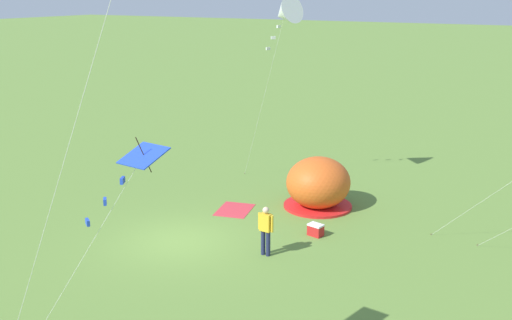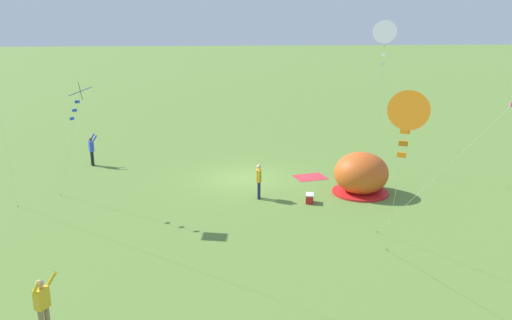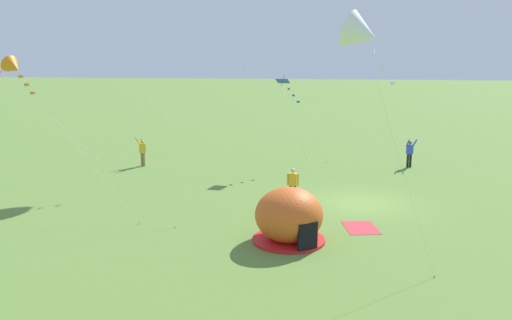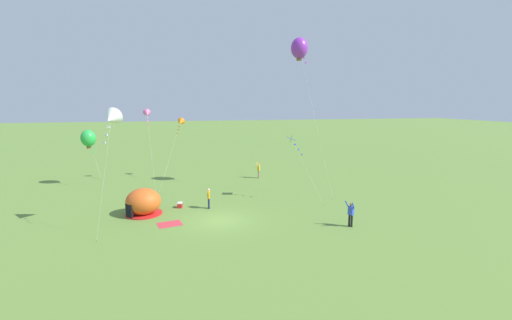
{
  "view_description": "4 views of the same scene",
  "coord_description": "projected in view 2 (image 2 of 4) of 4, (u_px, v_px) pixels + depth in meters",
  "views": [
    {
      "loc": [
        15.79,
        12.05,
        8.6
      ],
      "look_at": [
        -0.4,
        2.97,
        3.32
      ],
      "focal_mm": 42.0,
      "sensor_mm": 36.0,
      "label": 1
    },
    {
      "loc": [
        1.65,
        26.11,
        8.38
      ],
      "look_at": [
        -0.21,
        5.17,
        2.49
      ],
      "focal_mm": 35.0,
      "sensor_mm": 36.0,
      "label": 2
    },
    {
      "loc": [
        -23.82,
        1.11,
        6.88
      ],
      "look_at": [
        -0.47,
        5.08,
        2.06
      ],
      "focal_mm": 35.0,
      "sensor_mm": 36.0,
      "label": 3
    },
    {
      "loc": [
        -3.07,
        -24.43,
        8.68
      ],
      "look_at": [
        3.25,
        2.11,
        4.15
      ],
      "focal_mm": 24.0,
      "sensor_mm": 36.0,
      "label": 4
    }
  ],
  "objects": [
    {
      "name": "popup_tent",
      "position": [
        361.0,
        174.0,
        24.86
      ],
      "size": [
        2.81,
        2.81,
        2.1
      ],
      "color": "#D8591E",
      "rests_on": "ground"
    },
    {
      "name": "kite_white",
      "position": [
        385.0,
        35.0,
        25.49
      ],
      "size": [
        1.74,
        3.39,
        8.41
      ],
      "color": "silver",
      "rests_on": "ground"
    },
    {
      "name": "picnic_blanket",
      "position": [
        310.0,
        177.0,
        27.64
      ],
      "size": [
        1.95,
        1.66,
        0.01
      ],
      "primitive_type": "cube",
      "rotation": [
        0.0,
        0.0,
        0.23
      ],
      "color": "#CC333D",
      "rests_on": "ground"
    },
    {
      "name": "person_near_tent",
      "position": [
        43.0,
        304.0,
        13.46
      ],
      "size": [
        0.65,
        0.72,
        1.89
      ],
      "color": "#8C7251",
      "rests_on": "ground"
    },
    {
      "name": "person_watching_sky",
      "position": [
        92.0,
        149.0,
        29.64
      ],
      "size": [
        0.64,
        0.72,
        1.89
      ],
      "color": "black",
      "rests_on": "ground"
    },
    {
      "name": "cooler_box",
      "position": [
        310.0,
        198.0,
        23.73
      ],
      "size": [
        0.47,
        0.59,
        0.44
      ],
      "color": "red",
      "rests_on": "ground"
    },
    {
      "name": "kite_orange",
      "position": [
        407.0,
        116.0,
        10.31
      ],
      "size": [
        3.01,
        7.53,
        7.04
      ],
      "color": "silver",
      "rests_on": "ground"
    },
    {
      "name": "person_with_toddler",
      "position": [
        259.0,
        180.0,
        24.09
      ],
      "size": [
        0.27,
        0.59,
        1.72
      ],
      "color": "#1E2347",
      "rests_on": "ground"
    },
    {
      "name": "kite_blue",
      "position": [
        79.0,
        97.0,
        21.08
      ],
      "size": [
        2.55,
        3.18,
        5.9
      ],
      "color": "silver",
      "rests_on": "ground"
    },
    {
      "name": "ground_plane",
      "position": [
        244.0,
        178.0,
        27.44
      ],
      "size": [
        300.0,
        300.0,
        0.0
      ],
      "primitive_type": "plane",
      "color": "olive"
    }
  ]
}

